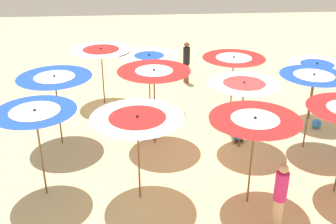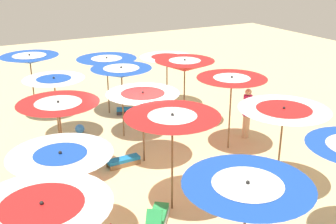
{
  "view_description": "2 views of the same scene",
  "coord_description": "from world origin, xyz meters",
  "px_view_note": "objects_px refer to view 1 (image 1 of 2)",
  "views": [
    {
      "loc": [
        2.86,
        11.36,
        6.55
      ],
      "look_at": [
        1.88,
        -0.9,
        0.84
      ],
      "focal_mm": 44.23,
      "sensor_mm": 36.0,
      "label": 1
    },
    {
      "loc": [
        10.2,
        -4.74,
        5.93
      ],
      "look_at": [
        -1.18,
        1.37,
        1.07
      ],
      "focal_mm": 45.24,
      "sensor_mm": 36.0,
      "label": 2
    }
  ],
  "objects_px": {
    "beach_umbrella_2": "(233,63)",
    "lounger_1": "(142,129)",
    "beach_umbrella_6": "(313,80)",
    "beach_ball": "(316,124)",
    "beachgoer_0": "(280,196)",
    "beach_umbrella_13": "(138,124)",
    "beach_umbrella_14": "(36,118)",
    "beach_umbrella_8": "(154,77)",
    "beach_umbrella_3": "(149,60)",
    "lounger_0": "(139,109)",
    "beach_umbrella_9": "(55,81)",
    "lounger_2": "(234,130)",
    "beach_umbrella_1": "(316,68)",
    "beach_umbrella_4": "(101,54)",
    "beachgoer_1": "(186,61)",
    "beach_umbrella_12": "(255,125)",
    "beach_umbrella_7": "(244,89)"
  },
  "relations": [
    {
      "from": "beach_umbrella_2",
      "to": "beach_ball",
      "type": "height_order",
      "value": "beach_umbrella_2"
    },
    {
      "from": "beach_umbrella_8",
      "to": "beach_umbrella_14",
      "type": "height_order",
      "value": "beach_umbrella_8"
    },
    {
      "from": "beach_umbrella_9",
      "to": "lounger_2",
      "type": "height_order",
      "value": "beach_umbrella_9"
    },
    {
      "from": "beach_umbrella_8",
      "to": "lounger_0",
      "type": "height_order",
      "value": "beach_umbrella_8"
    },
    {
      "from": "beach_umbrella_3",
      "to": "beach_umbrella_6",
      "type": "height_order",
      "value": "beach_umbrella_6"
    },
    {
      "from": "beach_umbrella_3",
      "to": "lounger_1",
      "type": "height_order",
      "value": "beach_umbrella_3"
    },
    {
      "from": "beach_umbrella_4",
      "to": "beach_umbrella_14",
      "type": "xyz_separation_m",
      "value": [
        1.18,
        5.88,
        0.23
      ]
    },
    {
      "from": "beach_umbrella_4",
      "to": "beachgoer_1",
      "type": "height_order",
      "value": "beach_umbrella_4"
    },
    {
      "from": "beach_umbrella_2",
      "to": "lounger_1",
      "type": "relative_size",
      "value": 2.0
    },
    {
      "from": "beach_umbrella_14",
      "to": "lounger_0",
      "type": "relative_size",
      "value": 2.01
    },
    {
      "from": "lounger_1",
      "to": "lounger_0",
      "type": "bearing_deg",
      "value": 130.58
    },
    {
      "from": "beach_umbrella_7",
      "to": "beach_umbrella_4",
      "type": "bearing_deg",
      "value": -40.79
    },
    {
      "from": "beach_umbrella_8",
      "to": "beach_umbrella_14",
      "type": "xyz_separation_m",
      "value": [
        3.0,
        2.51,
        -0.05
      ]
    },
    {
      "from": "beach_umbrella_13",
      "to": "beachgoer_0",
      "type": "distance_m",
      "value": 3.68
    },
    {
      "from": "beach_umbrella_1",
      "to": "beach_umbrella_4",
      "type": "relative_size",
      "value": 0.94
    },
    {
      "from": "beach_umbrella_1",
      "to": "beach_umbrella_12",
      "type": "relative_size",
      "value": 0.89
    },
    {
      "from": "beach_umbrella_4",
      "to": "beach_umbrella_6",
      "type": "height_order",
      "value": "beach_umbrella_6"
    },
    {
      "from": "beach_umbrella_2",
      "to": "beach_umbrella_9",
      "type": "height_order",
      "value": "beach_umbrella_9"
    },
    {
      "from": "beach_umbrella_7",
      "to": "beach_umbrella_9",
      "type": "xyz_separation_m",
      "value": [
        5.65,
        -0.68,
        0.16
      ]
    },
    {
      "from": "beach_umbrella_13",
      "to": "beachgoer_1",
      "type": "bearing_deg",
      "value": -104.92
    },
    {
      "from": "beach_umbrella_9",
      "to": "lounger_0",
      "type": "distance_m",
      "value": 3.77
    },
    {
      "from": "lounger_1",
      "to": "beach_umbrella_7",
      "type": "bearing_deg",
      "value": 17.99
    },
    {
      "from": "beach_umbrella_3",
      "to": "lounger_2",
      "type": "distance_m",
      "value": 4.0
    },
    {
      "from": "beachgoer_0",
      "to": "beach_ball",
      "type": "distance_m",
      "value": 5.82
    },
    {
      "from": "beach_umbrella_2",
      "to": "beach_umbrella_12",
      "type": "relative_size",
      "value": 0.94
    },
    {
      "from": "lounger_2",
      "to": "beach_umbrella_8",
      "type": "bearing_deg",
      "value": -84.9
    },
    {
      "from": "beach_umbrella_7",
      "to": "beach_ball",
      "type": "bearing_deg",
      "value": -159.88
    },
    {
      "from": "lounger_2",
      "to": "beachgoer_0",
      "type": "bearing_deg",
      "value": -1.75
    },
    {
      "from": "beach_umbrella_14",
      "to": "beach_umbrella_1",
      "type": "bearing_deg",
      "value": -156.12
    },
    {
      "from": "beach_umbrella_3",
      "to": "beach_umbrella_6",
      "type": "bearing_deg",
      "value": 145.26
    },
    {
      "from": "lounger_0",
      "to": "lounger_2",
      "type": "height_order",
      "value": "lounger_2"
    },
    {
      "from": "beach_umbrella_9",
      "to": "beach_umbrella_3",
      "type": "bearing_deg",
      "value": -140.48
    },
    {
      "from": "beach_umbrella_13",
      "to": "beach_umbrella_14",
      "type": "bearing_deg",
      "value": -8.41
    },
    {
      "from": "beach_umbrella_3",
      "to": "beach_umbrella_12",
      "type": "bearing_deg",
      "value": 110.89
    },
    {
      "from": "beach_umbrella_3",
      "to": "beach_umbrella_13",
      "type": "height_order",
      "value": "beach_umbrella_13"
    },
    {
      "from": "beach_umbrella_7",
      "to": "beach_umbrella_8",
      "type": "xyz_separation_m",
      "value": [
        2.66,
        -0.49,
        0.29
      ]
    },
    {
      "from": "beach_umbrella_8",
      "to": "beach_umbrella_13",
      "type": "relative_size",
      "value": 1.07
    },
    {
      "from": "beach_umbrella_7",
      "to": "beach_umbrella_9",
      "type": "relative_size",
      "value": 0.95
    },
    {
      "from": "beach_umbrella_13",
      "to": "lounger_2",
      "type": "xyz_separation_m",
      "value": [
        -3.21,
        -3.16,
        -1.93
      ]
    },
    {
      "from": "beach_umbrella_6",
      "to": "lounger_2",
      "type": "xyz_separation_m",
      "value": [
        2.01,
        -0.95,
        -2.06
      ]
    },
    {
      "from": "beach_umbrella_3",
      "to": "lounger_1",
      "type": "xyz_separation_m",
      "value": [
        0.34,
        2.02,
        -1.77
      ]
    },
    {
      "from": "beach_umbrella_6",
      "to": "lounger_2",
      "type": "height_order",
      "value": "beach_umbrella_6"
    },
    {
      "from": "beach_umbrella_4",
      "to": "beach_umbrella_1",
      "type": "bearing_deg",
      "value": 164.67
    },
    {
      "from": "beach_umbrella_2",
      "to": "beach_umbrella_4",
      "type": "distance_m",
      "value": 4.93
    },
    {
      "from": "beach_umbrella_12",
      "to": "lounger_0",
      "type": "relative_size",
      "value": 1.99
    },
    {
      "from": "beach_umbrella_13",
      "to": "beach_umbrella_12",
      "type": "bearing_deg",
      "value": 171.44
    },
    {
      "from": "beach_umbrella_6",
      "to": "beach_ball",
      "type": "relative_size",
      "value": 7.59
    },
    {
      "from": "lounger_0",
      "to": "beach_umbrella_8",
      "type": "bearing_deg",
      "value": -128.33
    },
    {
      "from": "beach_umbrella_6",
      "to": "beach_ball",
      "type": "distance_m",
      "value": 2.63
    },
    {
      "from": "beach_umbrella_4",
      "to": "beachgoer_1",
      "type": "bearing_deg",
      "value": -150.05
    }
  ]
}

